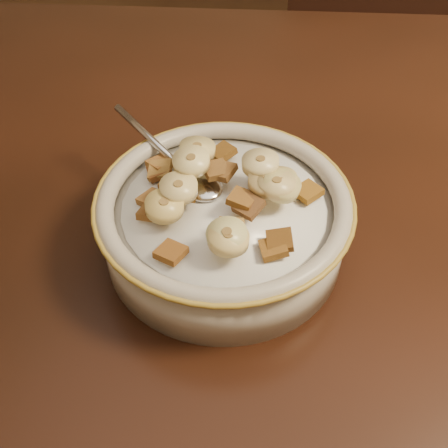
{
  "coord_description": "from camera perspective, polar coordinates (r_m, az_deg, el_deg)",
  "views": [
    {
      "loc": [
        -0.22,
        -0.36,
        1.13
      ],
      "look_at": [
        -0.24,
        -0.03,
        0.78
      ],
      "focal_mm": 45.0,
      "sensor_mm": 36.0,
      "label": 1
    }
  ],
  "objects": [
    {
      "name": "chair",
      "position": [
        1.32,
        16.76,
        15.82
      ],
      "size": [
        0.5,
        0.5,
        1.01
      ],
      "primitive_type": "cube",
      "rotation": [
        0.0,
        0.0,
        -0.12
      ],
      "color": "black",
      "rests_on": "floor"
    },
    {
      "name": "cereal_bowl",
      "position": [
        0.49,
        0.0,
        -0.41
      ],
      "size": [
        0.21,
        0.21,
        0.05
      ],
      "primitive_type": "cylinder",
      "color": "#B6B3AD",
      "rests_on": "table"
    },
    {
      "name": "milk",
      "position": [
        0.47,
        0.0,
        1.68
      ],
      "size": [
        0.17,
        0.17,
        0.0
      ],
      "primitive_type": "cylinder",
      "color": "white",
      "rests_on": "cereal_bowl"
    },
    {
      "name": "spoon",
      "position": [
        0.49,
        -2.64,
        4.09
      ],
      "size": [
        0.06,
        0.06,
        0.01
      ],
      "primitive_type": "ellipsoid",
      "rotation": [
        0.0,
        0.0,
        3.94
      ],
      "color": "#B9BBC3",
      "rests_on": "cereal_bowl"
    },
    {
      "name": "cereal_square_0",
      "position": [
        0.45,
        2.52,
        1.85
      ],
      "size": [
        0.03,
        0.03,
        0.01
      ],
      "primitive_type": "cube",
      "rotation": [
        -0.24,
        0.03,
        2.52
      ],
      "color": "brown",
      "rests_on": "milk"
    },
    {
      "name": "cereal_square_1",
      "position": [
        0.5,
        -6.51,
        5.49
      ],
      "size": [
        0.02,
        0.02,
        0.01
      ],
      "primitive_type": "cube",
      "rotation": [
        -0.24,
        -0.17,
        1.57
      ],
      "color": "olive",
      "rests_on": "milk"
    },
    {
      "name": "cereal_square_2",
      "position": [
        0.5,
        -6.59,
        5.34
      ],
      "size": [
        0.03,
        0.03,
        0.01
      ],
      "primitive_type": "cube",
      "rotation": [
        -0.23,
        0.16,
        1.92
      ],
      "color": "brown",
      "rests_on": "milk"
    },
    {
      "name": "cereal_square_3",
      "position": [
        0.5,
        4.13,
        5.47
      ],
      "size": [
        0.03,
        0.03,
        0.01
      ],
      "primitive_type": "cube",
      "rotation": [
        -0.23,
        0.15,
        1.95
      ],
      "color": "brown",
      "rests_on": "milk"
    },
    {
      "name": "cereal_square_4",
      "position": [
        0.45,
        1.85,
        2.56
      ],
      "size": [
        0.03,
        0.03,
        0.01
      ],
      "primitive_type": "cube",
      "rotation": [
        0.08,
        -0.08,
        2.76
      ],
      "color": "olive",
      "rests_on": "milk"
    },
    {
      "name": "cereal_square_5",
      "position": [
        0.43,
        -5.43,
        -2.88
      ],
      "size": [
        0.03,
        0.03,
        0.01
      ],
      "primitive_type": "cube",
      "rotation": [
        0.1,
        0.06,
        2.65
      ],
      "color": "brown",
      "rests_on": "milk"
    },
    {
      "name": "cereal_square_6",
      "position": [
        0.43,
        0.81,
        -0.58
      ],
      "size": [
        0.02,
        0.02,
        0.01
      ],
      "primitive_type": "cube",
      "rotation": [
        0.21,
        -0.16,
        1.7
      ],
      "color": "olive",
      "rests_on": "milk"
    },
    {
      "name": "cereal_square_7",
      "position": [
        0.46,
        -4.61,
        3.32
      ],
      "size": [
        0.03,
        0.03,
        0.01
      ],
      "primitive_type": "cube",
      "rotation": [
        -0.18,
        0.12,
        1.83
      ],
      "color": "brown",
      "rests_on": "milk"
    },
    {
      "name": "cereal_square_8",
      "position": [
        0.46,
        -7.32,
        1.22
      ],
      "size": [
        0.02,
        0.02,
        0.01
      ],
      "primitive_type": "cube",
      "rotation": [
        -0.09,
        0.18,
        1.33
      ],
      "color": "brown",
      "rests_on": "milk"
    },
    {
      "name": "cereal_square_9",
      "position": [
        0.47,
        -7.31,
        2.56
      ],
      "size": [
        0.03,
        0.03,
        0.01
      ],
      "primitive_type": "cube",
      "rotation": [
        -0.24,
        0.02,
        0.93
      ],
      "color": "brown",
      "rests_on": "milk"
    },
    {
      "name": "cereal_square_10",
      "position": [
        0.5,
        -6.46,
        6.14
      ],
      "size": [
        0.03,
        0.03,
        0.01
      ],
      "primitive_type": "cube",
      "rotation": [
        -0.16,
        0.06,
        0.77
      ],
      "color": "#98632A",
      "rests_on": "milk"
    },
    {
      "name": "cereal_square_11",
      "position": [
        0.46,
        -4.15,
        3.33
      ],
      "size": [
        0.02,
        0.02,
        0.01
      ],
      "primitive_type": "cube",
      "rotation": [
        0.06,
        0.09,
        0.12
      ],
      "color": "brown",
      "rests_on": "milk"
    },
    {
      "name": "cereal_square_12",
      "position": [
        0.43,
        5.68,
        -1.71
      ],
      "size": [
        0.02,
        0.02,
        0.01
      ],
      "primitive_type": "cube",
      "rotation": [
        -0.19,
        -0.1,
        1.67
      ],
      "color": "brown",
      "rests_on": "milk"
    },
    {
      "name": "cereal_square_13",
      "position": [
        0.48,
        -0.19,
        5.4
      ],
      "size": [
        0.03,
        0.03,
        0.01
      ],
      "primitive_type": "cube",
      "rotation": [
        -0.17,
        -0.07,
        1.13
      ],
      "color": "brown",
      "rests_on": "milk"
    },
    {
      "name": "cereal_square_14",
      "position": [
        0.48,
        8.52,
        3.27
      ],
      "size": [
        0.03,
        0.03,
        0.01
      ],
      "primitive_type": "cube",
      "rotation": [
        -0.09,
        0.08,
        2.27
      ],
      "color": "brown",
      "rests_on": "milk"
    },
    {
      "name": "cereal_square_15",
      "position": [
        0.48,
        -0.83,
        5.52
      ],
      "size": [
        0.03,
        0.03,
        0.01
      ],
      "primitive_type": "cube",
      "rotation": [
        0.03,
        0.06,
        0.42
      ],
      "color": "brown",
      "rests_on": "milk"
    },
    {
      "name": "cereal_square_16",
      "position": [
        0.43,
        5.05,
        -2.46
      ],
      "size": [
        0.02,
        0.02,
        0.01
      ],
      "primitive_type": "cube",
      "rotation": [
        -0.22,
        0.08,
        1.79
      ],
      "color": "#985C25",
      "rests_on": "milk"
    },
    {
      "name": "cereal_square_17",
      "position": [
        0.48,
        -5.14,
        4.17
      ],
      "size": [
        0.03,
        0.03,
        0.01
      ],
      "primitive_type": "cube",
      "rotation": [
        0.18,
        0.15,
        2.87
      ],
      "color": "#98571D",
      "rests_on": "milk"
    },
    {
      "name": "cereal_square_18",
      "position": [
        0.51,
        -0.16,
        7.32
      ],
      "size": [
        0.03,
        0.03,
        0.01
      ],
      "primitive_type": "cube",
      "rotation": [
        -0.19,
        0.16,
        2.26
      ],
      "color": "brown",
      "rests_on": "milk"
    },
    {
      "name": "cereal_square_19",
      "position": [
        0.48,
        4.44,
        4.56
      ],
      "size": [
        0.03,
        0.03,
        0.01
      ],
      "primitive_type": "cube",
      "rotation": [
        -0.17,
        -0.12,
        1.21
      ],
      "color": "#924F1E",
      "rests_on": "milk"
    },
    {
      "name": "banana_slice_0",
      "position": [
        0.45,
        -6.06,
        1.82
      ],
      "size": [
        0.04,
        0.04,
        0.01
      ],
      "primitive_type": "cylinder",
      "rotation": [
        0.07,
        -0.1,
        1.34
      ],
      "color": "#DEC66C",
      "rests_on": "milk"
    },
    {
      "name": "banana_slice_1",
      "position": [
        0.46,
        5.87,
        3.89
      ],
      "size": [
        0.04,
        0.04,
        0.02
      ],
      "primitive_type": "cylinder",
      "rotation": [
        0.14,
        0.13,
        0.18
      ],
      "color": "#ECDC7E",
      "rests_on": "milk"
    },
    {
      "name": "banana_slice_2",
      "position": [
        0.49,
        -2.72,
        7.58
      ],
      "size": [
        0.03,
        0.03,
        0.01
      ],
      "primitive_type": "cylinder",
      "rotation": [
        0.11,
        -0.06,
        3.08
      ],
      "color": "#DEC96F",
      "rests_on": "milk"
    },
    {
      "name": "banana_slice_3",
      "position": [
        0.45,
        -4.63,
        3.64
      ],
      "size": [
        0.04,
        0.04,
        0.01
      ],
      "primitive_type": "cylinder",
      "rotation": [
        -0.03,
        -0.07,
        2.04
      ],
      "color": "beige",
      "rests_on": "milk"
    },
    {
      "name": "banana_slice_4",
      "position": [
        0.45,
        5.36,
        4.03
      ],
      "size": [
        0.04,
        0.04,
        0.01
      ],
      "primitive_type": "cylinder",
      "rotation": [
        0.02,
        0.03,
        2.24
      ],
      "color": "#F2D790",
      "rests_on": "milk"
    },
    {
      "name": "banana_slice_5",
      "position": [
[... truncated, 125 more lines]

